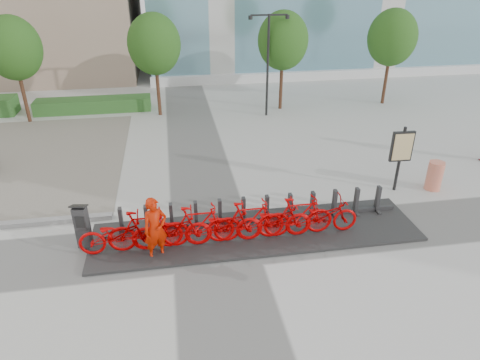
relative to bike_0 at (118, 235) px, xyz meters
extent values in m
plane|color=#BAB9B7|center=(2.60, 0.05, -0.63)|extent=(120.00, 120.00, 0.00)
cube|color=#204622|center=(-2.40, 13.25, -0.28)|extent=(6.00, 1.20, 0.70)
cylinder|color=#52331D|center=(-5.40, 12.05, 0.87)|extent=(0.18, 0.18, 3.00)
ellipsoid|color=#275917|center=(-5.40, 12.05, 2.97)|extent=(2.60, 2.60, 2.99)
cylinder|color=#52331D|center=(1.10, 12.05, 0.87)|extent=(0.18, 0.18, 3.00)
ellipsoid|color=#275917|center=(1.10, 12.05, 2.97)|extent=(2.60, 2.60, 2.99)
cylinder|color=#52331D|center=(7.60, 12.05, 0.87)|extent=(0.18, 0.18, 3.00)
ellipsoid|color=#275917|center=(7.60, 12.05, 2.97)|extent=(2.60, 2.60, 2.99)
cylinder|color=#52331D|center=(13.60, 12.05, 0.87)|extent=(0.18, 0.18, 3.00)
ellipsoid|color=#275917|center=(13.60, 12.05, 2.97)|extent=(2.60, 2.60, 2.99)
cylinder|color=black|center=(6.60, 11.05, 1.87)|extent=(0.12, 0.12, 5.00)
cube|color=black|center=(6.15, 11.05, 4.32)|extent=(0.90, 0.08, 0.08)
cube|color=black|center=(7.05, 11.05, 4.32)|extent=(0.90, 0.08, 0.08)
cylinder|color=black|center=(5.70, 11.05, 4.22)|extent=(0.20, 0.20, 0.18)
cylinder|color=black|center=(7.50, 11.05, 4.22)|extent=(0.20, 0.20, 0.18)
cube|color=#282828|center=(3.90, 0.35, -0.59)|extent=(9.60, 2.40, 0.08)
imported|color=#B20000|center=(0.00, 0.00, 0.00)|extent=(2.10, 0.73, 1.10)
imported|color=#B20000|center=(0.72, 0.00, 0.06)|extent=(2.03, 0.57, 1.22)
imported|color=#B20000|center=(1.44, 0.00, 0.00)|extent=(2.10, 0.73, 1.10)
imported|color=#B20000|center=(2.16, 0.00, 0.06)|extent=(2.03, 0.57, 1.22)
imported|color=#B20000|center=(2.88, 0.00, 0.00)|extent=(2.10, 0.73, 1.10)
imported|color=#B20000|center=(3.60, 0.00, 0.06)|extent=(2.03, 0.57, 1.22)
imported|color=#B20000|center=(4.32, 0.00, 0.00)|extent=(2.10, 0.73, 1.10)
imported|color=#B20000|center=(5.04, 0.00, 0.06)|extent=(2.03, 0.57, 1.22)
imported|color=#B20000|center=(5.76, 0.00, 0.00)|extent=(2.10, 0.73, 1.10)
cube|color=#2E2E2F|center=(-0.98, 0.45, 0.07)|extent=(0.39, 0.35, 1.24)
cube|color=black|center=(-0.98, 0.45, 0.73)|extent=(0.47, 0.41, 0.16)
cube|color=black|center=(-0.98, 0.29, 0.31)|extent=(0.25, 0.06, 0.35)
imported|color=#B81902|center=(1.02, -0.32, 0.28)|extent=(0.78, 0.67, 1.81)
cylinder|color=#E53000|center=(10.59, 2.06, -0.11)|extent=(0.65, 0.65, 1.04)
cylinder|color=black|center=(9.24, 2.22, 0.54)|extent=(0.11, 0.11, 2.35)
cube|color=black|center=(9.24, 2.22, 1.02)|extent=(0.77, 0.13, 1.07)
cube|color=#D0B578|center=(9.24, 2.16, 1.02)|extent=(0.66, 0.04, 0.94)
camera|label=1|loc=(1.66, -10.00, 6.55)|focal=32.00mm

